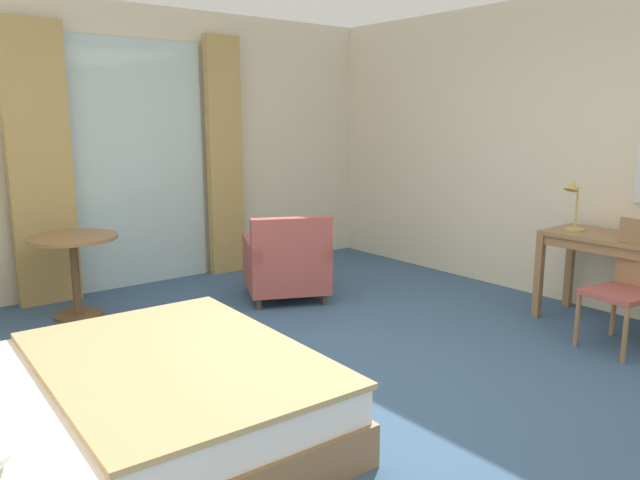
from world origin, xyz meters
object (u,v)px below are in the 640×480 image
object	(u,v)px
writing_desk	(635,250)
desk_lamp	(573,198)
round_cafe_table	(74,257)
armchair_by_window	(287,264)
bed	(101,411)
desk_chair	(630,280)

from	to	relation	value
writing_desk	desk_lamp	distance (m)	0.62
round_cafe_table	armchair_by_window	bearing A→B (deg)	-21.73
bed	desk_lamp	world-z (taller)	desk_lamp
writing_desk	armchair_by_window	size ratio (longest dim) A/B	1.37
bed	desk_lamp	size ratio (longest dim) A/B	4.62
desk_lamp	round_cafe_table	distance (m)	4.19
round_cafe_table	bed	bearing A→B (deg)	-104.53
bed	round_cafe_table	bearing A→B (deg)	75.47
bed	desk_lamp	distance (m)	3.91
round_cafe_table	desk_chair	bearing A→B (deg)	-47.67
armchair_by_window	round_cafe_table	world-z (taller)	armchair_by_window
bed	desk_lamp	bearing A→B (deg)	-4.20
desk_chair	desk_lamp	xyz separation A→B (m)	(0.24, 0.63, 0.53)
desk_chair	armchair_by_window	bearing A→B (deg)	116.00
armchair_by_window	round_cafe_table	bearing A→B (deg)	158.27
bed	desk_lamp	xyz separation A→B (m)	(3.82, -0.28, 0.79)
bed	desk_chair	xyz separation A→B (m)	(3.58, -0.91, 0.26)
desk_lamp	writing_desk	bearing A→B (deg)	-76.96
desk_lamp	round_cafe_table	bearing A→B (deg)	140.60
desk_chair	round_cafe_table	size ratio (longest dim) A/B	1.28
bed	round_cafe_table	distance (m)	2.45
desk_lamp	armchair_by_window	bearing A→B (deg)	127.44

